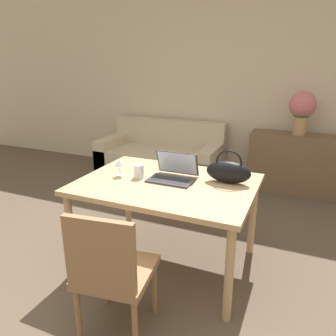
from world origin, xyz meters
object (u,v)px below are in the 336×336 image
at_px(drinking_glass, 139,171).
at_px(handbag, 228,172).
at_px(laptop, 174,172).
at_px(wine_glass, 120,164).
at_px(flower_vase, 302,108).
at_px(couch, 162,158).
at_px(chair, 111,269).

height_order(drinking_glass, handbag, handbag).
distance_m(laptop, handbag, 0.44).
bearing_deg(wine_glass, drinking_glass, 10.65).
xyz_separation_m(drinking_glass, flower_vase, (1.15, 2.18, 0.30)).
relative_size(couch, handbag, 4.97).
bearing_deg(handbag, couch, 127.69).
bearing_deg(chair, wine_glass, 109.69).
bearing_deg(laptop, couch, 117.18).
bearing_deg(drinking_glass, laptop, 16.71).
relative_size(drinking_glass, handbag, 0.31).
distance_m(chair, laptop, 1.01).
distance_m(laptop, drinking_glass, 0.29).
distance_m(drinking_glass, wine_glass, 0.18).
bearing_deg(flower_vase, laptop, -112.66).
relative_size(couch, wine_glass, 11.95).
xyz_separation_m(couch, handbag, (1.43, -1.85, 0.57)).
xyz_separation_m(couch, flower_vase, (1.87, 0.16, 0.83)).
xyz_separation_m(chair, handbag, (0.44, 1.05, 0.35)).
xyz_separation_m(drinking_glass, wine_glass, (-0.16, -0.03, 0.05)).
distance_m(chair, wine_glass, 1.02).
bearing_deg(chair, flower_vase, 66.27).
bearing_deg(drinking_glass, chair, -72.76).
bearing_deg(handbag, wine_glass, -166.94).
xyz_separation_m(couch, laptop, (0.99, -1.94, 0.53)).
xyz_separation_m(couch, drinking_glass, (0.71, -2.02, 0.53)).
bearing_deg(laptop, flower_vase, 67.34).
relative_size(laptop, handbag, 1.01).
bearing_deg(flower_vase, chair, -106.12).
height_order(wine_glass, flower_vase, flower_vase).
bearing_deg(chair, couch, 101.18).
xyz_separation_m(chair, couch, (-0.99, 2.90, -0.22)).
relative_size(drinking_glass, flower_vase, 0.20).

